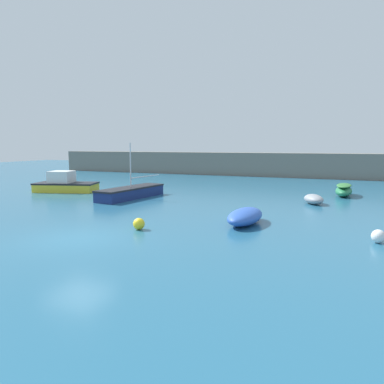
% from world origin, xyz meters
% --- Properties ---
extents(ground_plane, '(120.00, 120.00, 0.20)m').
position_xyz_m(ground_plane, '(0.00, 0.00, -0.10)').
color(ground_plane, '#235B7A').
extents(harbor_breakwater, '(56.94, 2.84, 2.80)m').
position_xyz_m(harbor_breakwater, '(0.00, 33.22, 1.40)').
color(harbor_breakwater, slate).
rests_on(harbor_breakwater, ground_plane).
extents(motorboat_grey_hull, '(5.26, 3.55, 1.66)m').
position_xyz_m(motorboat_grey_hull, '(-11.22, 11.75, 0.59)').
color(motorboat_grey_hull, yellow).
rests_on(motorboat_grey_hull, ground_plane).
extents(rowboat_with_red_cover, '(1.21, 3.35, 0.90)m').
position_xyz_m(rowboat_with_red_cover, '(9.56, 17.85, 0.45)').
color(rowboat_with_red_cover, '#287A4C').
rests_on(rowboat_with_red_cover, ground_plane).
extents(sailboat_twin_hulled, '(2.16, 6.56, 3.91)m').
position_xyz_m(sailboat_twin_hulled, '(-4.27, 10.65, 0.41)').
color(sailboat_twin_hulled, navy).
rests_on(sailboat_twin_hulled, ground_plane).
extents(dinghy_near_pier, '(1.79, 2.22, 0.62)m').
position_xyz_m(dinghy_near_pier, '(7.89, 13.03, 0.31)').
color(dinghy_near_pier, gray).
rests_on(dinghy_near_pier, ground_plane).
extents(open_tender_yellow, '(1.51, 3.31, 0.76)m').
position_xyz_m(open_tender_yellow, '(5.49, 5.31, 0.38)').
color(open_tender_yellow, '#2D56B7').
rests_on(open_tender_yellow, ground_plane).
extents(mooring_buoy_yellow, '(0.53, 0.53, 0.53)m').
position_xyz_m(mooring_buoy_yellow, '(1.45, 2.31, 0.26)').
color(mooring_buoy_yellow, yellow).
rests_on(mooring_buoy_yellow, ground_plane).
extents(mooring_buoy_white, '(0.53, 0.53, 0.53)m').
position_xyz_m(mooring_buoy_white, '(11.12, 3.98, 0.26)').
color(mooring_buoy_white, white).
rests_on(mooring_buoy_white, ground_plane).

